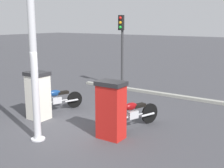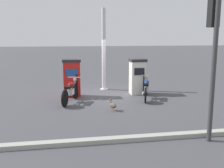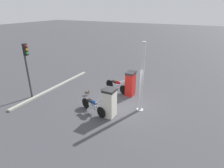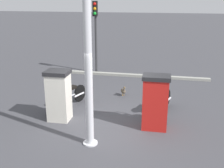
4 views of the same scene
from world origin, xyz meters
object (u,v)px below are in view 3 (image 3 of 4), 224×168
Objects in this scene: wandering_duck at (87,92)px; roadside_traffic_light at (27,62)px; canopy_support_pole at (142,79)px; fuel_pump_near at (130,83)px; fuel_pump_far at (110,103)px; motorcycle_far_pump at (93,105)px; motorcycle_near_pump at (117,85)px.

roadside_traffic_light reaches higher than wandering_duck.
canopy_support_pole reaches higher than wandering_duck.
roadside_traffic_light is (5.71, 3.33, 1.62)m from fuel_pump_near.
roadside_traffic_light is (5.71, 0.30, 1.63)m from fuel_pump_far.
fuel_pump_near is at bearing -107.37° from motorcycle_far_pump.
fuel_pump_far is at bearing 109.02° from motorcycle_near_pump.
canopy_support_pole reaches higher than motorcycle_far_pump.
fuel_pump_far is 0.41× the size of canopy_support_pole.
fuel_pump_far is at bearing -177.00° from roadside_traffic_light.
fuel_pump_far reaches higher than motorcycle_far_pump.
wandering_duck is 0.12× the size of roadside_traffic_light.
wandering_duck is (2.61, 1.39, -0.64)m from fuel_pump_near.
motorcycle_near_pump is 6.09m from roadside_traffic_light.
wandering_duck is at bearing -32.18° from fuel_pump_far.
motorcycle_far_pump is at bearing -177.91° from roadside_traffic_light.
roadside_traffic_light is (3.10, 1.94, 2.26)m from wandering_duck.
fuel_pump_far is 3.14m from wandering_duck.
canopy_support_pole reaches higher than fuel_pump_far.
roadside_traffic_light is 7.21m from canopy_support_pole.
fuel_pump_far is 0.83× the size of motorcycle_near_pump.
fuel_pump_near reaches higher than motorcycle_far_pump.
motorcycle_far_pump is (0.99, 0.13, -0.36)m from fuel_pump_far.
wandering_duck is at bearing -3.69° from canopy_support_pole.
roadside_traffic_light is at bearing 2.09° from motorcycle_far_pump.
motorcycle_near_pump is at bearing -136.15° from wandering_duck.
motorcycle_near_pump is (1.07, -3.11, -0.36)m from fuel_pump_far.
canopy_support_pole is (-2.36, 1.72, 1.46)m from motorcycle_near_pump.
fuel_pump_near is 0.85× the size of motorcycle_far_pump.
motorcycle_near_pump is 3.27m from canopy_support_pole.
fuel_pump_near is 0.84× the size of motorcycle_near_pump.
motorcycle_far_pump is at bearing 91.54° from motorcycle_near_pump.
canopy_support_pole is (-2.27, -1.52, 1.46)m from motorcycle_far_pump.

